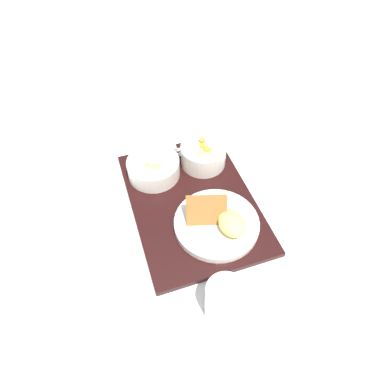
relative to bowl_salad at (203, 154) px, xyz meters
name	(u,v)px	position (x,y,z in m)	size (l,w,h in m)	color
ground_plane	(192,203)	(0.12, -0.07, -0.05)	(4.00, 4.00, 0.00)	silver
serving_tray	(192,201)	(0.12, -0.07, -0.04)	(0.44, 0.31, 0.01)	black
bowl_salad	(203,154)	(0.00, 0.00, 0.00)	(0.13, 0.13, 0.07)	silver
bowl_soup	(153,167)	(0.00, -0.14, -0.01)	(0.14, 0.14, 0.05)	silver
plate_main	(218,222)	(0.22, -0.04, -0.02)	(0.21, 0.21, 0.09)	silver
knife	(172,149)	(-0.08, -0.07, -0.03)	(0.04, 0.17, 0.02)	silver
spoon	(182,154)	(-0.05, -0.05, -0.03)	(0.04, 0.14, 0.01)	silver
glass_water	(225,302)	(0.41, -0.11, -0.01)	(0.08, 0.08, 0.10)	silver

